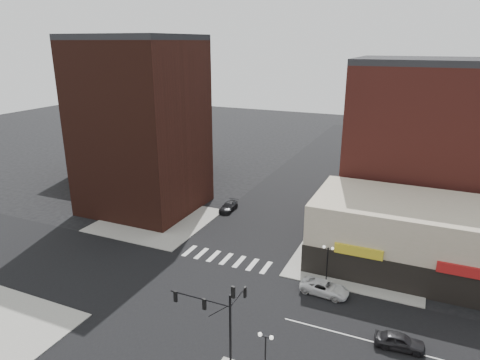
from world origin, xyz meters
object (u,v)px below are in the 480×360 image
at_px(street_lamp_ne, 328,255).
at_px(dark_sedan_east, 400,341).
at_px(street_lamp_se_a, 265,345).
at_px(white_suv, 325,288).
at_px(dark_sedan_north, 229,207).
at_px(traffic_signal, 221,312).

bearing_deg(street_lamp_ne, dark_sedan_east, -44.23).
bearing_deg(street_lamp_se_a, white_suv, 84.27).
bearing_deg(dark_sedan_north, street_lamp_se_a, -61.41).
height_order(street_lamp_se_a, white_suv, street_lamp_se_a).
height_order(white_suv, dark_sedan_east, dark_sedan_east).
bearing_deg(street_lamp_ne, street_lamp_se_a, -93.58).
xyz_separation_m(traffic_signal, dark_sedan_north, (-13.74, 30.12, -4.32)).
distance_m(street_lamp_ne, white_suv, 3.51).
xyz_separation_m(traffic_signal, street_lamp_se_a, (3.76, -0.17, -1.67)).
relative_size(traffic_signal, white_suv, 1.56).
bearing_deg(street_lamp_se_a, dark_sedan_east, 41.67).
relative_size(street_lamp_se_a, dark_sedan_north, 0.94).
height_order(street_lamp_ne, dark_sedan_east, street_lamp_ne).
xyz_separation_m(street_lamp_se_a, dark_sedan_east, (9.11, 8.11, -2.59)).
bearing_deg(street_lamp_se_a, dark_sedan_north, 120.02).
relative_size(street_lamp_se_a, white_suv, 0.83).
xyz_separation_m(street_lamp_se_a, white_suv, (1.37, 13.67, -2.60)).
height_order(traffic_signal, street_lamp_ne, traffic_signal).
height_order(traffic_signal, street_lamp_se_a, traffic_signal).
distance_m(traffic_signal, dark_sedan_north, 33.38).
xyz_separation_m(street_lamp_ne, white_suv, (0.37, -2.33, -2.60)).
bearing_deg(dark_sedan_north, traffic_signal, -66.91).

